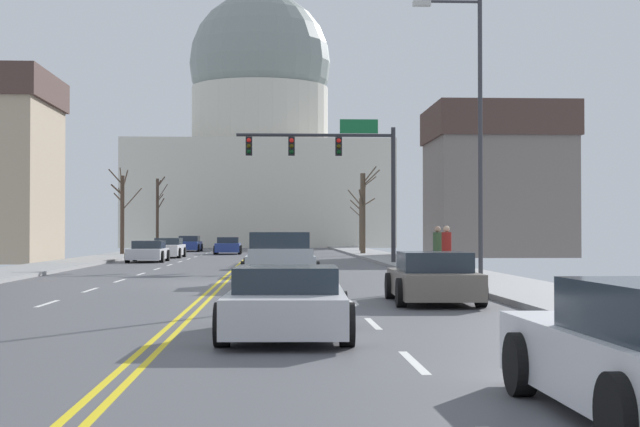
# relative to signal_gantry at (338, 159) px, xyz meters

# --- Properties ---
(ground) EXTENTS (20.00, 180.00, 0.20)m
(ground) POSITION_rel_signal_gantry_xyz_m (-4.82, -17.02, -5.25)
(ground) COLOR #4F4F54
(signal_gantry) EXTENTS (7.91, 0.41, 7.10)m
(signal_gantry) POSITION_rel_signal_gantry_xyz_m (0.00, 0.00, 0.00)
(signal_gantry) COLOR #28282D
(signal_gantry) RESTS_ON ground
(street_lamp_right) EXTENTS (2.20, 0.24, 8.94)m
(street_lamp_right) POSITION_rel_signal_gantry_xyz_m (3.12, -17.80, 0.08)
(street_lamp_right) COLOR #333338
(street_lamp_right) RESTS_ON ground
(capitol_building) EXTENTS (28.09, 18.97, 30.48)m
(capitol_building) POSITION_rel_signal_gantry_xyz_m (-4.82, 59.67, 6.44)
(capitol_building) COLOR beige
(capitol_building) RESTS_ON ground
(sedan_near_00) EXTENTS (2.07, 4.28, 1.19)m
(sedan_near_00) POSITION_rel_signal_gantry_xyz_m (-3.22, -3.93, -4.71)
(sedan_near_00) COLOR navy
(sedan_near_00) RESTS_ON ground
(sedan_near_01) EXTENTS (2.13, 4.58, 1.18)m
(sedan_near_01) POSITION_rel_signal_gantry_xyz_m (-2.78, -11.24, -4.71)
(sedan_near_01) COLOR #9EA3A8
(sedan_near_01) RESTS_ON ground
(pickup_truck_near_02) EXTENTS (2.32, 5.52, 1.64)m
(pickup_truck_near_02) POSITION_rel_signal_gantry_xyz_m (-2.96, -18.02, -4.54)
(pickup_truck_near_02) COLOR #ADB2B7
(pickup_truck_near_02) RESTS_ON ground
(sedan_near_03) EXTENTS (2.05, 4.43, 1.19)m
(sedan_near_03) POSITION_rel_signal_gantry_xyz_m (0.58, -25.70, -4.71)
(sedan_near_03) COLOR #6B6056
(sedan_near_03) RESTS_ON ground
(sedan_near_04) EXTENTS (2.12, 4.36, 1.11)m
(sedan_near_04) POSITION_rel_signal_gantry_xyz_m (-2.90, -32.86, -4.74)
(sedan_near_04) COLOR silver
(sedan_near_04) RESTS_ON ground
(sedan_oncoming_00) EXTENTS (2.04, 4.55, 1.15)m
(sedan_oncoming_00) POSITION_rel_signal_gantry_xyz_m (-10.04, 5.41, -4.71)
(sedan_oncoming_00) COLOR silver
(sedan_oncoming_00) RESTS_ON ground
(sedan_oncoming_01) EXTENTS (2.02, 4.66, 1.24)m
(sedan_oncoming_01) POSITION_rel_signal_gantry_xyz_m (-9.91, 14.10, -4.67)
(sedan_oncoming_01) COLOR silver
(sedan_oncoming_01) RESTS_ON ground
(sedan_oncoming_02) EXTENTS (2.00, 4.65, 1.24)m
(sedan_oncoming_02) POSITION_rel_signal_gantry_xyz_m (-6.56, 23.50, -4.68)
(sedan_oncoming_02) COLOR navy
(sedan_oncoming_02) RESTS_ON ground
(sedan_oncoming_03) EXTENTS (2.02, 4.61, 1.30)m
(sedan_oncoming_03) POSITION_rel_signal_gantry_xyz_m (-10.23, 32.95, -4.66)
(sedan_oncoming_03) COLOR navy
(sedan_oncoming_03) RESTS_ON ground
(flank_building_01) EXTENTS (9.01, 9.09, 10.00)m
(flank_building_01) POSITION_rel_signal_gantry_xyz_m (11.73, 16.39, -0.20)
(flank_building_01) COLOR slate
(flank_building_01) RESTS_ON ground
(bare_tree_00) EXTENTS (2.16, 1.61, 4.89)m
(bare_tree_00) POSITION_rel_signal_gantry_xyz_m (3.69, 29.48, -2.76)
(bare_tree_00) COLOR brown
(bare_tree_00) RESTS_ON ground
(bare_tree_01) EXTENTS (1.02, 2.59, 6.34)m
(bare_tree_01) POSITION_rel_signal_gantry_xyz_m (-13.26, 36.51, -1.78)
(bare_tree_01) COLOR #423328
(bare_tree_01) RESTS_ON ground
(bare_tree_02) EXTENTS (1.55, 1.44, 6.11)m
(bare_tree_02) POSITION_rel_signal_gantry_xyz_m (3.02, 19.48, -2.18)
(bare_tree_02) COLOR brown
(bare_tree_02) RESTS_ON ground
(bare_tree_03) EXTENTS (2.21, 2.34, 5.80)m
(bare_tree_03) POSITION_rel_signal_gantry_xyz_m (-13.49, 18.45, -2.19)
(bare_tree_03) COLOR #423328
(bare_tree_03) RESTS_ON ground
(pedestrian_00) EXTENTS (0.35, 0.34, 1.72)m
(pedestrian_00) POSITION_rel_signal_gantry_xyz_m (2.84, -14.73, -4.17)
(pedestrian_00) COLOR #4C4238
(pedestrian_00) RESTS_ON ground
(pedestrian_01) EXTENTS (0.35, 0.34, 1.71)m
(pedestrian_01) POSITION_rel_signal_gantry_xyz_m (2.78, -13.20, -4.18)
(pedestrian_01) COLOR black
(pedestrian_01) RESTS_ON ground
(bicycle_parked) EXTENTS (0.12, 1.77, 0.85)m
(bicycle_parked) POSITION_rel_signal_gantry_xyz_m (3.43, -14.76, -4.78)
(bicycle_parked) COLOR black
(bicycle_parked) RESTS_ON ground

